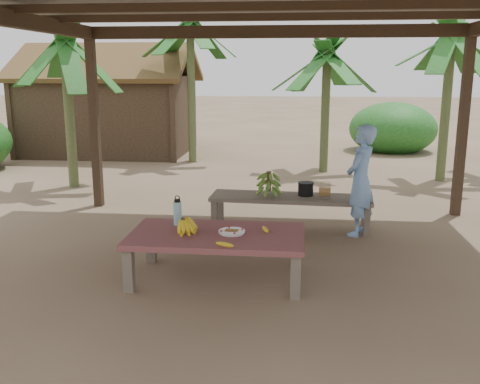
# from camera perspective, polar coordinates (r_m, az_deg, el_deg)

# --- Properties ---
(ground) EXTENTS (80.00, 80.00, 0.00)m
(ground) POSITION_cam_1_polar(r_m,az_deg,el_deg) (6.25, 2.46, -7.26)
(ground) COLOR brown
(ground) RESTS_ON ground
(pavilion) EXTENTS (6.60, 5.60, 2.95)m
(pavilion) POSITION_cam_1_polar(r_m,az_deg,el_deg) (5.89, 2.59, 18.99)
(pavilion) COLOR black
(pavilion) RESTS_ON ground
(work_table) EXTENTS (1.80, 1.01, 0.50)m
(work_table) POSITION_cam_1_polar(r_m,az_deg,el_deg) (5.57, -2.49, -5.05)
(work_table) COLOR brown
(work_table) RESTS_ON ground
(bench) EXTENTS (2.23, 0.72, 0.45)m
(bench) POSITION_cam_1_polar(r_m,az_deg,el_deg) (7.42, 5.40, -0.86)
(bench) COLOR brown
(bench) RESTS_ON ground
(ripe_banana_bunch) EXTENTS (0.34, 0.31, 0.18)m
(ripe_banana_bunch) POSITION_cam_1_polar(r_m,az_deg,el_deg) (5.58, -6.13, -3.46)
(ripe_banana_bunch) COLOR yellow
(ripe_banana_bunch) RESTS_ON work_table
(plate) EXTENTS (0.27, 0.27, 0.04)m
(plate) POSITION_cam_1_polar(r_m,az_deg,el_deg) (5.53, -0.89, -4.27)
(plate) COLOR white
(plate) RESTS_ON work_table
(loose_banana_front) EXTENTS (0.18, 0.05, 0.04)m
(loose_banana_front) POSITION_cam_1_polar(r_m,az_deg,el_deg) (5.13, -1.62, -5.61)
(loose_banana_front) COLOR yellow
(loose_banana_front) RESTS_ON work_table
(loose_banana_side) EXTENTS (0.10, 0.15, 0.04)m
(loose_banana_side) POSITION_cam_1_polar(r_m,az_deg,el_deg) (5.61, 2.71, -4.01)
(loose_banana_side) COLOR yellow
(loose_banana_side) RESTS_ON work_table
(water_flask) EXTENTS (0.09, 0.09, 0.33)m
(water_flask) POSITION_cam_1_polar(r_m,az_deg,el_deg) (5.85, -6.68, -2.18)
(water_flask) COLOR #3AACB6
(water_flask) RESTS_ON work_table
(green_banana_stalk) EXTENTS (0.33, 0.33, 0.36)m
(green_banana_stalk) POSITION_cam_1_polar(r_m,az_deg,el_deg) (7.39, 3.09, 0.98)
(green_banana_stalk) COLOR #598C2D
(green_banana_stalk) RESTS_ON bench
(cooking_pot) EXTENTS (0.21, 0.21, 0.18)m
(cooking_pot) POSITION_cam_1_polar(r_m,az_deg,el_deg) (7.45, 7.02, 0.30)
(cooking_pot) COLOR black
(cooking_pot) RESTS_ON bench
(skewer_rack) EXTENTS (0.18, 0.09, 0.24)m
(skewer_rack) POSITION_cam_1_polar(r_m,az_deg,el_deg) (7.32, 9.05, 0.25)
(skewer_rack) COLOR #A57F47
(skewer_rack) RESTS_ON bench
(woman) EXTENTS (0.57, 0.64, 1.47)m
(woman) POSITION_cam_1_polar(r_m,az_deg,el_deg) (7.18, 12.73, 1.20)
(woman) COLOR #7BA9E9
(woman) RESTS_ON ground
(hut) EXTENTS (4.40, 3.43, 2.85)m
(hut) POSITION_cam_1_polar(r_m,az_deg,el_deg) (14.71, -13.57, 8.43)
(hut) COLOR black
(hut) RESTS_ON ground
(banana_plant_ne) EXTENTS (1.80, 1.80, 3.03)m
(banana_plant_ne) POSITION_cam_1_polar(r_m,az_deg,el_deg) (11.19, 21.57, 14.03)
(banana_plant_ne) COLOR #596638
(banana_plant_ne) RESTS_ON ground
(banana_plant_n) EXTENTS (1.80, 1.80, 2.73)m
(banana_plant_n) POSITION_cam_1_polar(r_m,az_deg,el_deg) (11.54, 9.25, 13.21)
(banana_plant_n) COLOR #596638
(banana_plant_n) RESTS_ON ground
(banana_plant_nw) EXTENTS (1.80, 1.80, 3.47)m
(banana_plant_nw) POSITION_cam_1_polar(r_m,az_deg,el_deg) (12.77, -5.33, 16.49)
(banana_plant_nw) COLOR #596638
(banana_plant_nw) RESTS_ON ground
(banana_plant_w) EXTENTS (1.80, 1.80, 2.88)m
(banana_plant_w) POSITION_cam_1_polar(r_m,az_deg,el_deg) (10.36, -18.14, 13.60)
(banana_plant_w) COLOR #596638
(banana_plant_w) RESTS_ON ground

